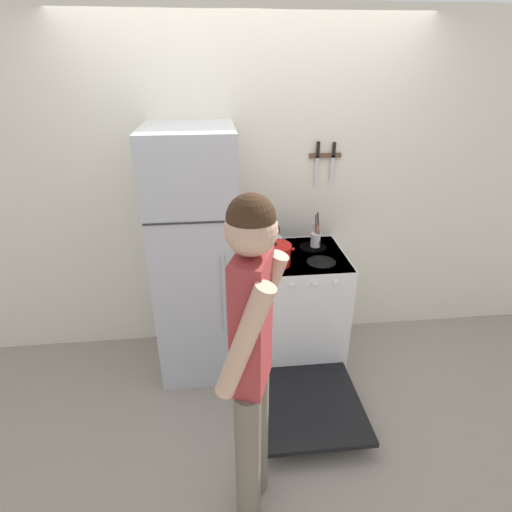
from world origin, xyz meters
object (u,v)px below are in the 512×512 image
Objects in this scene: tea_kettle at (271,241)px; person at (252,358)px; stove_range at (293,309)px; refrigerator at (197,259)px; utensil_jar at (316,238)px; dutch_oven_pot at (274,254)px.

person reaches higher than tea_kettle.
person reaches higher than stove_range.
refrigerator reaches higher than utensil_jar.
dutch_oven_pot is 1.12m from person.
refrigerator is 6.62× the size of utensil_jar.
dutch_oven_pot is at bearing -151.99° from stove_range.
utensil_jar is at bearing 0.92° from tea_kettle.
tea_kettle is at bearing 13.65° from refrigerator.
tea_kettle is 1.38m from person.
stove_range is 0.57m from dutch_oven_pot.
person is (-0.63, -1.35, 0.03)m from utensil_jar.
stove_range is 0.78× the size of person.
refrigerator is 0.56m from dutch_oven_pot.
refrigerator is at bearing -171.12° from utensil_jar.
stove_range is (0.72, -0.03, -0.47)m from refrigerator.
dutch_oven_pot is at bearing -92.98° from tea_kettle.
dutch_oven_pot is at bearing -143.81° from utensil_jar.
stove_range is 6.22× the size of tea_kettle.
tea_kettle is at bearing -179.08° from utensil_jar.
dutch_oven_pot is 0.16× the size of person.
person is (-0.28, -1.35, 0.04)m from tea_kettle.
stove_range is at bearing -0.59° from person.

